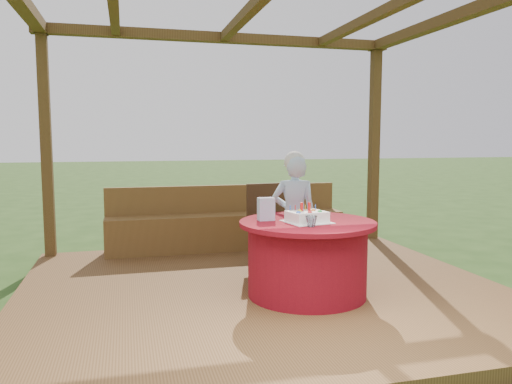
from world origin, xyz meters
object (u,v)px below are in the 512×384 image
Objects in this scene: chair at (270,220)px; drinking_glass at (311,221)px; birthday_cake at (307,217)px; elderly_woman at (294,213)px; table at (307,258)px; gift_bag at (266,209)px; bench at (227,228)px.

drinking_glass is at bearing -92.24° from chair.
elderly_woman is at bearing 79.94° from birthday_cake.
birthday_cake reaches higher than table.
gift_bag is at bearing -130.77° from elderly_woman.
gift_bag is 0.50m from drinking_glass.
chair is 1.08m from gift_bag.
drinking_glass is (-0.05, -0.22, -0.00)m from birthday_cake.
bench is at bearing 97.86° from birthday_cake.
elderly_woman reaches higher than bench.
table is at bearing 64.70° from birthday_cake.
chair reaches higher than drinking_glass.
bench is at bearing 107.77° from chair.
bench is 2.08m from table.
birthday_cake is (0.29, -2.11, 0.46)m from bench.
gift_bag is (-0.32, 0.19, 0.05)m from birthday_cake.
table is 0.39m from birthday_cake.
gift_bag is at bearing 149.44° from birthday_cake.
bench reaches higher than drinking_glass.
chair reaches higher than birthday_cake.
elderly_woman is (0.12, -0.47, 0.14)m from chair.
bench reaches higher than table.
birthday_cake is 0.37m from gift_bag.
bench is 29.95× the size of drinking_glass.
chair is (0.30, -0.94, 0.24)m from bench.
bench is 2.35× the size of elderly_woman.
bench is 1.01m from chair.
table is 0.47m from drinking_glass.
chair is 1.20m from birthday_cake.
table is (0.32, -2.06, 0.08)m from bench.
elderly_woman is at bearing 81.34° from table.
table is at bearing -21.75° from gift_bag.
chair is at bearing 103.82° from elderly_woman.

